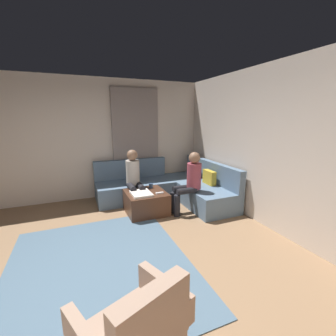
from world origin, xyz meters
The scene contains 12 objects.
ground_plane centered at (0.00, 0.00, -0.05)m, with size 6.00×6.00×0.10m, color #8C6B4C.
wall_back centered at (0.00, 2.94, 1.35)m, with size 6.00×0.12×2.70m, color beige.
wall_left centered at (-2.94, 0.00, 1.35)m, with size 0.12×6.00×2.70m, color beige.
curtain_panel centered at (-2.84, 1.30, 1.25)m, with size 0.06×1.10×2.50m, color gray.
area_rug centered at (-0.20, 0.10, 0.01)m, with size 2.60×2.20×0.01m, color slate.
sectional_couch centered at (-2.08, 1.88, 0.28)m, with size 2.10×2.55×0.87m.
ottoman centered at (-1.58, 1.14, 0.21)m, with size 0.76×0.76×0.42m, color #4C2D1E.
folded_blanket centered at (-1.48, 1.02, 0.44)m, with size 0.44×0.36×0.04m, color white.
coffee_mug centered at (-1.80, 1.32, 0.47)m, with size 0.08×0.08×0.10m, color #334C72.
game_remote centered at (-1.40, 1.36, 0.43)m, with size 0.05×0.15×0.02m, color white.
person_on_couch_back centered at (-1.28, 1.93, 0.66)m, with size 0.30×0.60×1.20m.
person_on_couch_side centered at (-1.93, 1.00, 0.66)m, with size 0.60×0.30×1.20m.
Camera 1 is at (2.46, -0.07, 1.85)m, focal length 24.23 mm.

